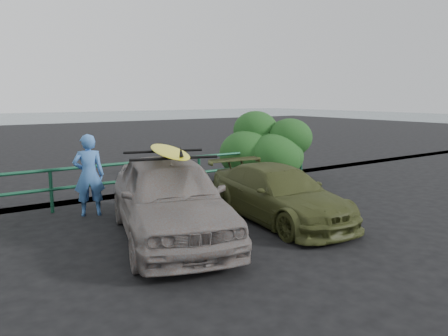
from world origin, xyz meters
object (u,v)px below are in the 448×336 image
at_px(olive_vehicle, 278,194).
at_px(man, 89,175).
at_px(guardrail, 94,186).
at_px(surfboard, 169,151).
at_px(sedan, 170,197).

relative_size(olive_vehicle, man, 2.18).
bearing_deg(guardrail, surfboard, -82.69).
relative_size(guardrail, sedan, 3.02).
relative_size(sedan, man, 2.50).
bearing_deg(man, sedan, 123.99).
bearing_deg(olive_vehicle, surfboard, 179.60).
bearing_deg(guardrail, olive_vehicle, -49.78).
relative_size(sedan, surfboard, 1.81).
relative_size(guardrail, olive_vehicle, 3.46).
height_order(guardrail, surfboard, surfboard).
bearing_deg(olive_vehicle, guardrail, 135.89).
bearing_deg(man, surfboard, 123.99).
xyz_separation_m(guardrail, olive_vehicle, (2.92, -3.45, 0.07)).
relative_size(sedan, olive_vehicle, 1.15).
xyz_separation_m(sedan, man, (-0.75, 2.45, 0.14)).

